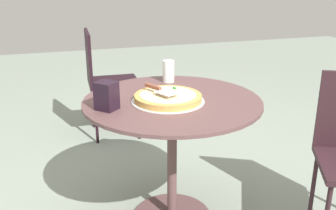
% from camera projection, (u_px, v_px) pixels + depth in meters
% --- Properties ---
extents(patio_table, '(0.93, 0.93, 0.72)m').
position_uv_depth(patio_table, '(172.00, 128.00, 2.08)').
color(patio_table, brown).
rests_on(patio_table, ground).
extents(pizza_on_tray, '(0.37, 0.37, 0.06)m').
position_uv_depth(pizza_on_tray, '(168.00, 98.00, 2.00)').
color(pizza_on_tray, silver).
rests_on(pizza_on_tray, patio_table).
extents(pizza_server, '(0.14, 0.21, 0.02)m').
position_uv_depth(pizza_server, '(160.00, 89.00, 1.99)').
color(pizza_server, silver).
rests_on(pizza_server, pizza_on_tray).
extents(drinking_cup, '(0.07, 0.07, 0.13)m').
position_uv_depth(drinking_cup, '(168.00, 71.00, 2.32)').
color(drinking_cup, white).
rests_on(drinking_cup, patio_table).
extents(napkin_dispenser, '(0.13, 0.13, 0.14)m').
position_uv_depth(napkin_dispenser, '(107.00, 96.00, 1.87)').
color(napkin_dispenser, black).
rests_on(napkin_dispenser, patio_table).
extents(patio_chair_far, '(0.43, 0.43, 0.89)m').
position_uv_depth(patio_chair_far, '(104.00, 76.00, 3.24)').
color(patio_chair_far, black).
rests_on(patio_chair_far, ground).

